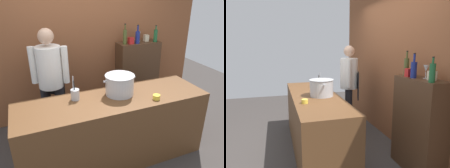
{
  "view_description": "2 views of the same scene",
  "coord_description": "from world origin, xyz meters",
  "views": [
    {
      "loc": [
        -0.94,
        -2.2,
        2.15
      ],
      "look_at": [
        0.09,
        0.26,
        0.97
      ],
      "focal_mm": 35.56,
      "sensor_mm": 36.0,
      "label": 1
    },
    {
      "loc": [
        3.17,
        -0.56,
        1.65
      ],
      "look_at": [
        0.18,
        0.33,
        1.08
      ],
      "focal_mm": 33.7,
      "sensor_mm": 36.0,
      "label": 2
    }
  ],
  "objects": [
    {
      "name": "wine_bottle_cobalt",
      "position": [
        0.91,
        1.11,
        1.36
      ],
      "size": [
        0.08,
        0.08,
        0.32
      ],
      "color": "navy",
      "rests_on": "bar_cabinet"
    },
    {
      "name": "spice_tin_cream",
      "position": [
        1.14,
        1.2,
        1.3
      ],
      "size": [
        0.08,
        0.08,
        0.11
      ],
      "primitive_type": "cube",
      "color": "beige",
      "rests_on": "bar_cabinet"
    },
    {
      "name": "wine_bottle_olive",
      "position": [
        0.69,
        1.15,
        1.38
      ],
      "size": [
        0.07,
        0.07,
        0.34
      ],
      "color": "#475123",
      "rests_on": "bar_cabinet"
    },
    {
      "name": "spice_tin_red",
      "position": [
        0.79,
        1.13,
        1.3
      ],
      "size": [
        0.08,
        0.08,
        0.11
      ],
      "primitive_type": "cube",
      "color": "red",
      "rests_on": "bar_cabinet"
    },
    {
      "name": "wine_bottle_green",
      "position": [
        1.26,
        1.1,
        1.36
      ],
      "size": [
        0.07,
        0.07,
        0.29
      ],
      "color": "#1E592D",
      "rests_on": "bar_cabinet"
    },
    {
      "name": "butter_jar",
      "position": [
        0.46,
        -0.22,
        0.93
      ],
      "size": [
        0.09,
        0.09,
        0.06
      ],
      "primitive_type": "cylinder",
      "color": "yellow",
      "rests_on": "prep_counter"
    },
    {
      "name": "chef",
      "position": [
        -0.63,
        0.8,
        0.96
      ],
      "size": [
        0.5,
        0.4,
        1.66
      ],
      "rotation": [
        0.0,
        0.0,
        2.79
      ],
      "color": "black",
      "rests_on": "ground_plane"
    },
    {
      "name": "stockpot_large",
      "position": [
        0.12,
        0.09,
        1.03
      ],
      "size": [
        0.43,
        0.37,
        0.25
      ],
      "color": "#B7BABF",
      "rests_on": "prep_counter"
    },
    {
      "name": "ground_plane",
      "position": [
        0.0,
        0.0,
        0.0
      ],
      "size": [
        8.0,
        8.0,
        0.0
      ],
      "primitive_type": "plane",
      "color": "#383330"
    },
    {
      "name": "brick_back_panel",
      "position": [
        0.0,
        1.4,
        1.5
      ],
      "size": [
        4.4,
        0.1,
        3.0
      ],
      "primitive_type": "cube",
      "color": "brown",
      "rests_on": "ground_plane"
    },
    {
      "name": "prep_counter",
      "position": [
        0.0,
        0.0,
        0.45
      ],
      "size": [
        2.36,
        0.7,
        0.9
      ],
      "primitive_type": "cube",
      "color": "brown",
      "rests_on": "ground_plane"
    },
    {
      "name": "bar_cabinet",
      "position": [
        0.98,
        1.19,
        0.62
      ],
      "size": [
        0.76,
        0.32,
        1.25
      ],
      "primitive_type": "cube",
      "color": "#472D1C",
      "rests_on": "ground_plane"
    },
    {
      "name": "utensil_crock",
      "position": [
        -0.44,
        0.16,
        0.97
      ],
      "size": [
        0.1,
        0.1,
        0.29
      ],
      "color": "#B7BABF",
      "rests_on": "prep_counter"
    },
    {
      "name": "wine_glass_tall",
      "position": [
        1.0,
        1.23,
        1.37
      ],
      "size": [
        0.07,
        0.07,
        0.17
      ],
      "color": "silver",
      "rests_on": "bar_cabinet"
    }
  ]
}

